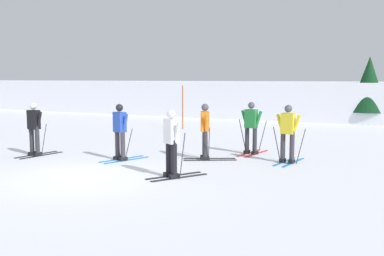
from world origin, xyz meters
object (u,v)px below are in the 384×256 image
(skier_orange, at_px, (205,130))
(skier_yellow, at_px, (288,132))
(skier_green, at_px, (251,126))
(conifer_far_left, at_px, (369,84))
(skier_white, at_px, (172,141))
(skier_blue, at_px, (120,130))
(skier_black, at_px, (34,127))
(trail_marker_pole, at_px, (183,107))

(skier_orange, xyz_separation_m, skier_yellow, (2.39, 0.54, 0.00))
(skier_green, relative_size, skier_yellow, 1.00)
(skier_orange, bearing_deg, conifer_far_left, 74.88)
(skier_white, bearing_deg, skier_green, 80.30)
(skier_blue, bearing_deg, skier_black, -169.85)
(skier_white, relative_size, skier_black, 1.00)
(skier_white, distance_m, trail_marker_pole, 10.52)
(skier_blue, bearing_deg, skier_white, -28.57)
(skier_blue, relative_size, conifer_far_left, 0.47)
(skier_yellow, bearing_deg, skier_green, 145.30)
(trail_marker_pole, relative_size, conifer_far_left, 0.58)
(skier_black, bearing_deg, skier_orange, 18.77)
(skier_blue, distance_m, skier_yellow, 4.96)
(skier_black, distance_m, skier_yellow, 7.90)
(skier_blue, relative_size, skier_yellow, 1.00)
(skier_blue, xyz_separation_m, skier_orange, (2.25, 1.23, 0.00))
(skier_green, height_order, skier_orange, same)
(skier_black, bearing_deg, conifer_far_left, 59.94)
(skier_black, relative_size, trail_marker_pole, 0.81)
(skier_white, height_order, conifer_far_left, conifer_far_left)
(skier_blue, bearing_deg, trail_marker_pole, 104.05)
(skier_white, xyz_separation_m, skier_orange, (-0.24, 2.59, -0.00))
(trail_marker_pole, bearing_deg, skier_green, -45.75)
(skier_yellow, distance_m, trail_marker_pole, 9.22)
(conifer_far_left, bearing_deg, skier_black, -120.06)
(skier_white, xyz_separation_m, conifer_far_left, (3.39, 16.04, 1.22))
(skier_orange, xyz_separation_m, trail_marker_pole, (-4.28, 6.91, 0.14))
(skier_green, bearing_deg, skier_black, -151.69)
(skier_blue, height_order, trail_marker_pole, trail_marker_pole)
(skier_white, distance_m, skier_yellow, 3.79)
(skier_yellow, height_order, conifer_far_left, conifer_far_left)
(skier_yellow, bearing_deg, skier_black, -163.08)
(skier_blue, xyz_separation_m, skier_yellow, (4.63, 1.78, 0.00))
(skier_yellow, xyz_separation_m, conifer_far_left, (1.25, 12.91, 1.22))
(skier_white, bearing_deg, conifer_far_left, 78.07)
(skier_blue, xyz_separation_m, skier_green, (3.19, 2.77, 0.00))
(skier_blue, height_order, skier_green, same)
(skier_yellow, relative_size, conifer_far_left, 0.47)
(skier_orange, distance_m, skier_yellow, 2.45)
(skier_blue, distance_m, trail_marker_pole, 8.40)
(skier_white, xyz_separation_m, skier_green, (0.71, 4.13, -0.00))
(skier_white, height_order, skier_blue, same)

